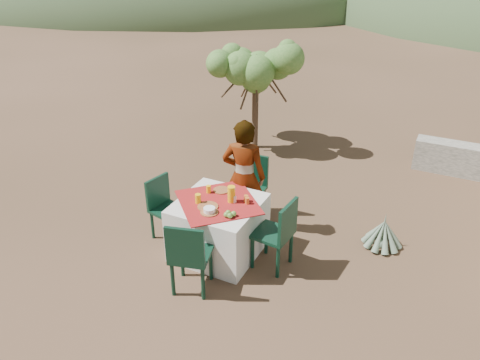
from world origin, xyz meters
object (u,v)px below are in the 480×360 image
object	(u,v)px
agave	(383,234)
juice_pitcher	(231,194)
chair_left	(164,205)
person	(244,177)
chair_far	(250,184)
shrub_tree	(260,74)
chair_near	(189,255)
chair_right	(279,232)
table	(219,227)

from	to	relation	value
agave	juice_pitcher	size ratio (longest dim) A/B	2.65
chair_left	person	distance (m)	1.15
chair_far	agave	distance (m)	1.95
person	shrub_tree	xyz separation A→B (m)	(-1.00, 2.74, 0.64)
chair_near	chair_left	size ratio (longest dim) A/B	1.10
chair_near	agave	size ratio (longest dim) A/B	1.69
chair_right	agave	size ratio (longest dim) A/B	1.68
person	agave	bearing A→B (deg)	-179.94
shrub_tree	agave	bearing A→B (deg)	-38.79
chair_left	juice_pitcher	world-z (taller)	juice_pitcher
chair_far	shrub_tree	distance (m)	2.74
table	person	world-z (taller)	person
person	chair_right	bearing A→B (deg)	128.44
chair_far	agave	world-z (taller)	chair_far
chair_near	juice_pitcher	world-z (taller)	juice_pitcher
table	chair_near	size ratio (longest dim) A/B	1.35
shrub_tree	juice_pitcher	bearing A→B (deg)	-71.61
person	agave	size ratio (longest dim) A/B	2.89
chair_left	agave	size ratio (longest dim) A/B	1.54
chair_left	agave	bearing A→B (deg)	-56.92
chair_right	person	size ratio (longest dim) A/B	0.58
chair_far	person	world-z (taller)	person
chair_far	chair_right	xyz separation A→B (m)	(0.82, -0.94, -0.00)
chair_far	chair_left	bearing A→B (deg)	-132.45
juice_pitcher	shrub_tree	bearing A→B (deg)	108.39
juice_pitcher	chair_far	bearing A→B (deg)	99.80
table	agave	size ratio (longest dim) A/B	2.29
chair_left	agave	xyz separation A→B (m)	(2.76, 1.07, -0.29)
chair_near	juice_pitcher	bearing A→B (deg)	-109.56
agave	chair_near	bearing A→B (deg)	-133.68
chair_far	juice_pitcher	size ratio (longest dim) A/B	4.48
chair_far	chair_left	xyz separation A→B (m)	(-0.84, -0.97, -0.05)
chair_near	person	size ratio (longest dim) A/B	0.59
chair_near	chair_left	world-z (taller)	chair_near
shrub_tree	agave	size ratio (longest dim) A/B	3.25
chair_far	shrub_tree	bearing A→B (deg)	109.90
juice_pitcher	chair_left	bearing A→B (deg)	-175.86
table	chair_left	bearing A→B (deg)	179.48
agave	juice_pitcher	world-z (taller)	juice_pitcher
table	chair_near	world-z (taller)	chair_near
juice_pitcher	chair_near	bearing A→B (deg)	-94.48
chair_far	chair_left	size ratio (longest dim) A/B	1.10
chair_near	juice_pitcher	size ratio (longest dim) A/B	4.48
chair_far	chair_near	size ratio (longest dim) A/B	1.00
chair_right	agave	world-z (taller)	chair_right
chair_far	chair_right	distance (m)	1.25
person	chair_left	bearing A→B (deg)	22.24
shrub_tree	person	bearing A→B (deg)	-69.98
chair_near	chair_right	xyz separation A→B (m)	(0.74, 0.88, -0.00)
table	chair_near	bearing A→B (deg)	-84.73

